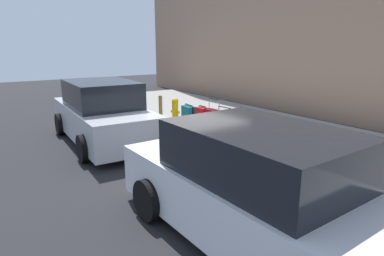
# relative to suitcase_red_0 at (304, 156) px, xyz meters

# --- Properties ---
(ground_plane) EXTENTS (40.00, 40.00, 0.00)m
(ground_plane) POSITION_rel_suitcase_red_0_xyz_m (3.18, 0.73, -0.44)
(ground_plane) COLOR black
(sidewalk_curb) EXTENTS (18.00, 5.00, 0.14)m
(sidewalk_curb) POSITION_rel_suitcase_red_0_xyz_m (3.18, -1.77, -0.37)
(sidewalk_curb) COLOR gray
(sidewalk_curb) RESTS_ON ground_plane
(suitcase_red_0) EXTENTS (0.38, 0.23, 0.89)m
(suitcase_red_0) POSITION_rel_suitcase_red_0_xyz_m (0.00, 0.00, 0.00)
(suitcase_red_0) COLOR red
(suitcase_red_0) RESTS_ON sidewalk_curb
(suitcase_teal_1) EXTENTS (0.36, 0.28, 0.75)m
(suitcase_teal_1) POSITION_rel_suitcase_red_0_xyz_m (0.45, -0.12, -0.03)
(suitcase_teal_1) COLOR #0F606B
(suitcase_teal_1) RESTS_ON sidewalk_curb
(suitcase_black_2) EXTENTS (0.42, 0.23, 0.86)m
(suitcase_black_2) POSITION_rel_suitcase_red_0_xyz_m (0.92, -0.07, -0.00)
(suitcase_black_2) COLOR black
(suitcase_black_2) RESTS_ON sidewalk_curb
(suitcase_silver_3) EXTENTS (0.50, 0.27, 0.95)m
(suitcase_silver_3) POSITION_rel_suitcase_red_0_xyz_m (1.46, -0.13, 0.01)
(suitcase_silver_3) COLOR #9EA0A8
(suitcase_silver_3) RESTS_ON sidewalk_curb
(suitcase_olive_4) EXTENTS (0.36, 0.27, 0.77)m
(suitcase_olive_4) POSITION_rel_suitcase_red_0_xyz_m (1.97, -0.15, -0.02)
(suitcase_olive_4) COLOR #59601E
(suitcase_olive_4) RESTS_ON sidewalk_curb
(suitcase_navy_5) EXTENTS (0.51, 0.27, 0.92)m
(suitcase_navy_5) POSITION_rel_suitcase_red_0_xyz_m (2.49, -0.02, 0.05)
(suitcase_navy_5) COLOR navy
(suitcase_navy_5) RESTS_ON sidewalk_curb
(suitcase_maroon_6) EXTENTS (0.49, 0.24, 1.05)m
(suitcase_maroon_6) POSITION_rel_suitcase_red_0_xyz_m (3.07, -0.14, 0.06)
(suitcase_maroon_6) COLOR maroon
(suitcase_maroon_6) RESTS_ON sidewalk_curb
(suitcase_red_7) EXTENTS (0.37, 0.26, 0.77)m
(suitcase_red_7) POSITION_rel_suitcase_red_0_xyz_m (3.59, -0.13, 0.05)
(suitcase_red_7) COLOR red
(suitcase_red_7) RESTS_ON sidewalk_curb
(suitcase_teal_8) EXTENTS (0.49, 0.29, 0.75)m
(suitcase_teal_8) POSITION_rel_suitcase_red_0_xyz_m (4.10, 0.00, 0.04)
(suitcase_teal_8) COLOR #0F606B
(suitcase_teal_8) RESTS_ON sidewalk_curb
(fire_hydrant) EXTENTS (0.39, 0.21, 0.81)m
(fire_hydrant) POSITION_rel_suitcase_red_0_xyz_m (4.98, -0.07, 0.12)
(fire_hydrant) COLOR #D89E0C
(fire_hydrant) RESTS_ON sidewalk_curb
(bollard_post) EXTENTS (0.12, 0.12, 0.81)m
(bollard_post) POSITION_rel_suitcase_red_0_xyz_m (5.67, 0.08, 0.10)
(bollard_post) COLOR brown
(bollard_post) RESTS_ON sidewalk_curb
(parked_car_white_0) EXTENTS (4.50, 2.02, 1.59)m
(parked_car_white_0) POSITION_rel_suitcase_red_0_xyz_m (-1.10, 2.40, 0.30)
(parked_car_white_0) COLOR silver
(parked_car_white_0) RESTS_ON ground_plane
(parked_car_silver_1) EXTENTS (4.50, 2.12, 1.66)m
(parked_car_silver_1) POSITION_rel_suitcase_red_0_xyz_m (4.68, 2.40, 0.33)
(parked_car_silver_1) COLOR #B2B5BA
(parked_car_silver_1) RESTS_ON ground_plane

